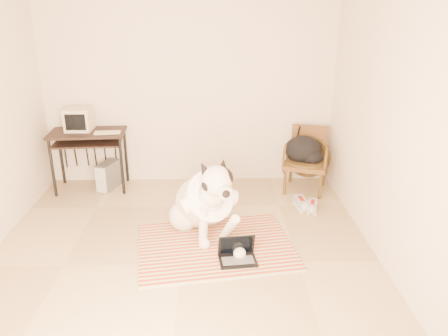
{
  "coord_description": "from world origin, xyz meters",
  "views": [
    {
      "loc": [
        0.33,
        -3.74,
        2.45
      ],
      "look_at": [
        0.44,
        0.51,
        0.83
      ],
      "focal_mm": 35.0,
      "sensor_mm": 36.0,
      "label": 1
    }
  ],
  "objects_px": {
    "backpack": "(305,151)",
    "dog": "(204,202)",
    "pc_tower": "(108,175)",
    "rattan_chair": "(306,159)",
    "computer_desk": "(88,140)",
    "crt_monitor": "(79,119)",
    "laptop": "(237,254)"
  },
  "relations": [
    {
      "from": "dog",
      "to": "crt_monitor",
      "type": "bearing_deg",
      "value": 139.93
    },
    {
      "from": "crt_monitor",
      "to": "backpack",
      "type": "height_order",
      "value": "crt_monitor"
    },
    {
      "from": "dog",
      "to": "pc_tower",
      "type": "relative_size",
      "value": 2.83
    },
    {
      "from": "crt_monitor",
      "to": "pc_tower",
      "type": "relative_size",
      "value": 0.79
    },
    {
      "from": "pc_tower",
      "to": "backpack",
      "type": "relative_size",
      "value": 0.85
    },
    {
      "from": "crt_monitor",
      "to": "laptop",
      "type": "bearing_deg",
      "value": -44.25
    },
    {
      "from": "pc_tower",
      "to": "backpack",
      "type": "distance_m",
      "value": 2.74
    },
    {
      "from": "backpack",
      "to": "dog",
      "type": "bearing_deg",
      "value": -137.15
    },
    {
      "from": "backpack",
      "to": "laptop",
      "type": "bearing_deg",
      "value": -119.31
    },
    {
      "from": "dog",
      "to": "laptop",
      "type": "distance_m",
      "value": 0.72
    },
    {
      "from": "computer_desk",
      "to": "backpack",
      "type": "distance_m",
      "value": 2.94
    },
    {
      "from": "computer_desk",
      "to": "pc_tower",
      "type": "relative_size",
      "value": 2.36
    },
    {
      "from": "pc_tower",
      "to": "backpack",
      "type": "xyz_separation_m",
      "value": [
        2.71,
        -0.11,
        0.38
      ]
    },
    {
      "from": "computer_desk",
      "to": "pc_tower",
      "type": "xyz_separation_m",
      "value": [
        0.22,
        0.01,
        -0.52
      ]
    },
    {
      "from": "computer_desk",
      "to": "pc_tower",
      "type": "distance_m",
      "value": 0.57
    },
    {
      "from": "dog",
      "to": "backpack",
      "type": "relative_size",
      "value": 2.4
    },
    {
      "from": "crt_monitor",
      "to": "rattan_chair",
      "type": "xyz_separation_m",
      "value": [
        3.08,
        -0.16,
        -0.54
      ]
    },
    {
      "from": "computer_desk",
      "to": "rattan_chair",
      "type": "bearing_deg",
      "value": -1.34
    },
    {
      "from": "computer_desk",
      "to": "crt_monitor",
      "type": "bearing_deg",
      "value": 142.12
    },
    {
      "from": "laptop",
      "to": "crt_monitor",
      "type": "bearing_deg",
      "value": 135.75
    },
    {
      "from": "laptop",
      "to": "backpack",
      "type": "height_order",
      "value": "backpack"
    },
    {
      "from": "crt_monitor",
      "to": "backpack",
      "type": "distance_m",
      "value": 3.08
    },
    {
      "from": "crt_monitor",
      "to": "backpack",
      "type": "bearing_deg",
      "value": -3.44
    },
    {
      "from": "pc_tower",
      "to": "rattan_chair",
      "type": "bearing_deg",
      "value": -1.74
    },
    {
      "from": "laptop",
      "to": "pc_tower",
      "type": "xyz_separation_m",
      "value": [
        -1.7,
        1.91,
        0.11
      ]
    },
    {
      "from": "pc_tower",
      "to": "rattan_chair",
      "type": "distance_m",
      "value": 2.76
    },
    {
      "from": "computer_desk",
      "to": "backpack",
      "type": "bearing_deg",
      "value": -1.83
    },
    {
      "from": "rattan_chair",
      "to": "pc_tower",
      "type": "bearing_deg",
      "value": 178.26
    },
    {
      "from": "dog",
      "to": "backpack",
      "type": "xyz_separation_m",
      "value": [
        1.35,
        1.25,
        0.16
      ]
    },
    {
      "from": "computer_desk",
      "to": "backpack",
      "type": "height_order",
      "value": "computer_desk"
    },
    {
      "from": "laptop",
      "to": "backpack",
      "type": "relative_size",
      "value": 0.77
    },
    {
      "from": "laptop",
      "to": "pc_tower",
      "type": "relative_size",
      "value": 0.91
    }
  ]
}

